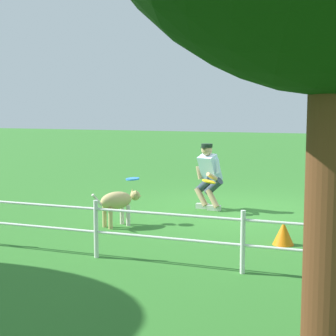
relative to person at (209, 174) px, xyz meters
The scene contains 7 objects.
ground_plane 0.86m from the person, behind, with size 60.00×60.00×0.00m, color #317429.
person is the anchor object (origin of this frame).
dog 2.20m from the person, 61.91° to the left, with size 0.58×0.92×0.61m.
frisbee_flying 1.85m from the person, 60.78° to the left, with size 0.24×0.24×0.02m, color #3288EE.
frisbee_held 0.40m from the person, 106.49° to the left, with size 0.26×0.26×0.02m, color yellow.
fence 3.77m from the person, 97.58° to the left, with size 13.94×0.06×0.78m.
training_cone 2.87m from the person, 128.72° to the left, with size 0.31×0.31×0.34m, color orange.
Camera 1 is at (-2.31, 9.91, 2.03)m, focal length 57.11 mm.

